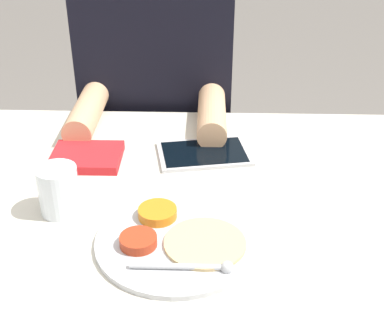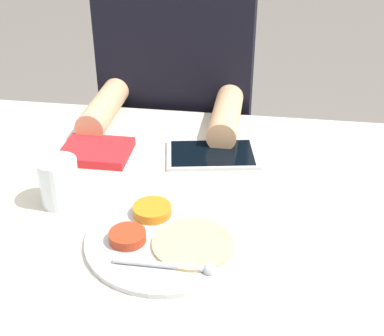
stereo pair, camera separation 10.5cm
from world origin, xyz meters
name	(u,v)px [view 1 (the left image)]	position (x,y,z in m)	size (l,w,h in m)	color
dining_table	(160,324)	(0.00, 0.00, 0.36)	(1.25, 0.81, 0.71)	beige
thali_tray	(176,239)	(0.05, -0.14, 0.72)	(0.29, 0.29, 0.03)	#B7BABF
red_notebook	(87,158)	(-0.16, 0.14, 0.72)	(0.15, 0.13, 0.02)	silver
tablet_device	(204,153)	(0.10, 0.17, 0.72)	(0.23, 0.17, 0.01)	#B7B7BC
person_diner	(159,140)	(-0.04, 0.53, 0.56)	(0.42, 0.45, 1.20)	black
drinking_glass	(59,190)	(-0.17, -0.05, 0.76)	(0.08, 0.08, 0.09)	silver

